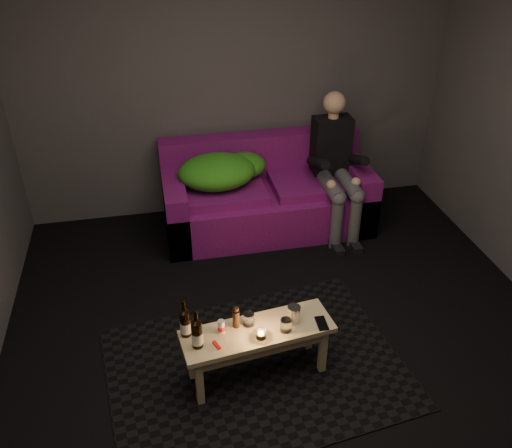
{
  "coord_description": "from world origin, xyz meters",
  "views": [
    {
      "loc": [
        -0.8,
        -2.53,
        2.78
      ],
      "look_at": [
        -0.06,
        1.01,
        0.51
      ],
      "focal_mm": 38.0,
      "sensor_mm": 36.0,
      "label": 1
    }
  ],
  "objects_px": {
    "beer_bottle_a": "(185,323)",
    "person": "(336,163)",
    "steel_cup": "(294,314)",
    "coffee_table": "(258,338)",
    "sofa": "(266,197)",
    "beer_bottle_b": "(197,333)"
  },
  "relations": [
    {
      "from": "beer_bottle_a",
      "to": "person",
      "type": "bearing_deg",
      "value": 47.28
    },
    {
      "from": "person",
      "to": "steel_cup",
      "type": "distance_m",
      "value": 1.88
    },
    {
      "from": "beer_bottle_a",
      "to": "coffee_table",
      "type": "bearing_deg",
      "value": -5.88
    },
    {
      "from": "sofa",
      "to": "steel_cup",
      "type": "distance_m",
      "value": 1.85
    },
    {
      "from": "coffee_table",
      "to": "beer_bottle_a",
      "type": "distance_m",
      "value": 0.48
    },
    {
      "from": "steel_cup",
      "to": "sofa",
      "type": "bearing_deg",
      "value": 82.82
    },
    {
      "from": "sofa",
      "to": "beer_bottle_b",
      "type": "relative_size",
      "value": 6.81
    },
    {
      "from": "beer_bottle_a",
      "to": "steel_cup",
      "type": "xyz_separation_m",
      "value": [
        0.69,
        -0.02,
        -0.04
      ]
    },
    {
      "from": "sofa",
      "to": "coffee_table",
      "type": "bearing_deg",
      "value": -104.32
    },
    {
      "from": "beer_bottle_a",
      "to": "steel_cup",
      "type": "height_order",
      "value": "beer_bottle_a"
    },
    {
      "from": "person",
      "to": "coffee_table",
      "type": "distance_m",
      "value": 2.04
    },
    {
      "from": "sofa",
      "to": "person",
      "type": "bearing_deg",
      "value": -14.25
    },
    {
      "from": "beer_bottle_a",
      "to": "steel_cup",
      "type": "bearing_deg",
      "value": -1.37
    },
    {
      "from": "sofa",
      "to": "steel_cup",
      "type": "relative_size",
      "value": 16.32
    },
    {
      "from": "beer_bottle_a",
      "to": "steel_cup",
      "type": "distance_m",
      "value": 0.69
    },
    {
      "from": "sofa",
      "to": "person",
      "type": "xyz_separation_m",
      "value": [
        0.61,
        -0.15,
        0.36
      ]
    },
    {
      "from": "coffee_table",
      "to": "beer_bottle_a",
      "type": "xyz_separation_m",
      "value": [
        -0.45,
        0.05,
        0.17
      ]
    },
    {
      "from": "sofa",
      "to": "beer_bottle_b",
      "type": "height_order",
      "value": "sofa"
    },
    {
      "from": "person",
      "to": "beer_bottle_a",
      "type": "distance_m",
      "value": 2.26
    },
    {
      "from": "coffee_table",
      "to": "beer_bottle_b",
      "type": "relative_size",
      "value": 3.61
    },
    {
      "from": "coffee_table",
      "to": "steel_cup",
      "type": "xyz_separation_m",
      "value": [
        0.24,
        0.03,
        0.13
      ]
    },
    {
      "from": "coffee_table",
      "to": "beer_bottle_a",
      "type": "relative_size",
      "value": 3.74
    }
  ]
}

